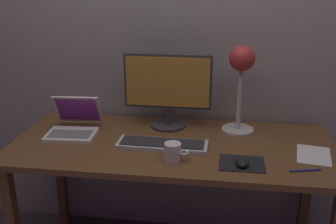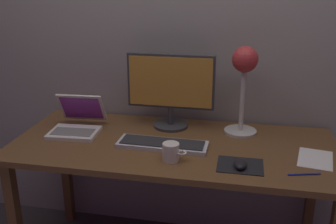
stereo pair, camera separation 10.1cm
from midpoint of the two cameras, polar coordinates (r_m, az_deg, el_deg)
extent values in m
cube|color=#9E998E|center=(2.20, 4.13, 13.28)|extent=(4.80, 0.06, 2.60)
cube|color=brown|center=(1.96, 2.23, -4.93)|extent=(1.60, 0.70, 0.03)
cube|color=brown|center=(2.58, -13.44, -8.33)|extent=(0.05, 0.05, 0.71)
cube|color=brown|center=(2.42, 21.20, -11.20)|extent=(0.05, 0.05, 0.71)
cylinder|color=#38383A|center=(2.16, 1.74, -1.92)|extent=(0.19, 0.19, 0.01)
cylinder|color=#38383A|center=(2.14, 1.76, -0.53)|extent=(0.03, 0.03, 0.10)
cube|color=#38383A|center=(2.08, 1.81, 4.47)|extent=(0.47, 0.03, 0.29)
cube|color=gold|center=(2.07, 1.73, 4.35)|extent=(0.44, 0.00, 0.27)
cube|color=silver|center=(1.92, 0.70, -4.77)|extent=(0.44, 0.15, 0.02)
cube|color=#28282B|center=(1.91, 0.71, -4.44)|extent=(0.41, 0.12, 0.01)
cube|color=silver|center=(2.10, -12.13, -2.97)|extent=(0.26, 0.20, 0.02)
cube|color=slate|center=(2.08, -12.28, -2.84)|extent=(0.22, 0.12, 0.00)
cube|color=silver|center=(2.19, -11.10, 0.64)|extent=(0.25, 0.12, 0.17)
cube|color=purple|center=(2.19, -11.10, 0.64)|extent=(0.22, 0.10, 0.15)
cylinder|color=beige|center=(2.12, 11.80, -2.77)|extent=(0.17, 0.17, 0.01)
cylinder|color=silver|center=(2.06, 12.15, 1.96)|extent=(0.02, 0.02, 0.35)
sphere|color=#BF3333|center=(2.01, 12.56, 7.47)|extent=(0.13, 0.13, 0.13)
sphere|color=#FFEAB2|center=(2.01, 12.50, 6.50)|extent=(0.05, 0.05, 0.05)
cube|color=black|center=(1.77, 12.06, -7.61)|extent=(0.20, 0.16, 0.00)
ellipsoid|color=black|center=(1.75, 12.09, -7.37)|extent=(0.06, 0.10, 0.03)
cylinder|color=white|center=(1.77, 2.06, -5.84)|extent=(0.08, 0.08, 0.08)
torus|color=white|center=(1.76, 3.67, -5.97)|extent=(0.05, 0.05, 0.01)
cube|color=white|center=(1.94, 22.03, -6.32)|extent=(0.18, 0.23, 0.00)
cylinder|color=#2633A5|center=(1.77, 20.73, -8.45)|extent=(0.14, 0.04, 0.01)
camera|label=1|loc=(0.05, -88.43, 0.56)|focal=41.99mm
camera|label=2|loc=(0.05, 91.57, -0.56)|focal=41.99mm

